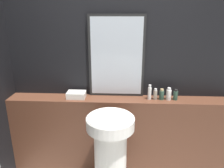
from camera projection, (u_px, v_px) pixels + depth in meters
wall_back at (120, 64)px, 2.31m from camera, size 8.00×0.06×2.50m
vanity_counter at (119, 137)px, 2.42m from camera, size 2.34×0.23×0.92m
pedestal_sink at (110, 155)px, 2.04m from camera, size 0.43×0.43×0.90m
mirror at (117, 57)px, 2.24m from camera, size 0.57×0.03×0.84m
towel_stack at (76, 95)px, 2.29m from camera, size 0.19×0.13×0.07m
shampoo_bottle at (150, 93)px, 2.24m from camera, size 0.04×0.04×0.16m
conditioner_bottle at (155, 94)px, 2.24m from camera, size 0.04×0.04×0.12m
lotion_bottle at (162, 95)px, 2.24m from camera, size 0.05×0.05×0.12m
body_wash_bottle at (169, 94)px, 2.23m from camera, size 0.05×0.05×0.13m
hand_soap_bottle at (176, 95)px, 2.23m from camera, size 0.04×0.04×0.11m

